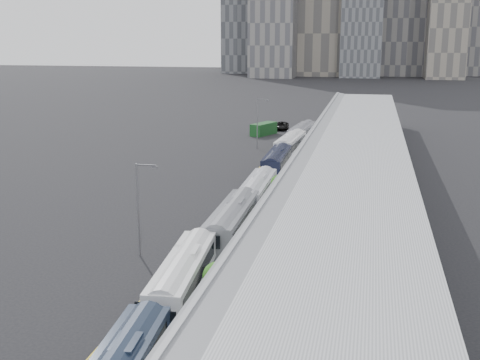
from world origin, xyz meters
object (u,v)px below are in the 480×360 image
(bus_7, at_px, (302,136))
(suv, at_px, (282,126))
(bus_3, at_px, (232,228))
(bus_2, at_px, (184,284))
(street_lamp_near, at_px, (140,203))
(shipping_container, at_px, (264,129))
(bus_4, at_px, (257,197))
(bus_5, at_px, (277,166))
(bus_6, at_px, (290,148))
(street_lamp_far, at_px, (258,120))

(bus_7, height_order, suv, bus_7)
(bus_3, bearing_deg, bus_2, -93.29)
(street_lamp_near, xyz_separation_m, shipping_container, (-1.68, 71.39, -3.74))
(street_lamp_near, bearing_deg, bus_4, 66.18)
(bus_5, relative_size, suv, 2.18)
(bus_5, height_order, street_lamp_near, street_lamp_near)
(bus_4, distance_m, bus_6, 31.39)
(bus_3, xyz_separation_m, street_lamp_near, (-7.29, -4.70, 3.25))
(bus_4, xyz_separation_m, shipping_container, (-9.06, 54.67, -0.41))
(bus_6, relative_size, street_lamp_far, 1.53)
(street_lamp_far, bearing_deg, shipping_container, 96.73)
(bus_7, bearing_deg, bus_3, -85.04)
(bus_6, bearing_deg, bus_3, -85.80)
(street_lamp_near, bearing_deg, bus_6, 81.81)
(bus_2, bearing_deg, bus_3, 82.78)
(bus_2, relative_size, bus_3, 0.96)
(bus_6, bearing_deg, bus_2, -86.44)
(bus_4, bearing_deg, bus_2, -92.49)
(bus_4, height_order, street_lamp_far, street_lamp_far)
(bus_2, distance_m, bus_4, 25.58)
(bus_5, bearing_deg, suv, 96.73)
(suv, bearing_deg, bus_5, -88.83)
(street_lamp_far, bearing_deg, bus_6, -47.49)
(bus_7, relative_size, street_lamp_near, 1.58)
(bus_5, bearing_deg, shipping_container, 102.17)
(bus_6, bearing_deg, bus_4, -85.45)
(bus_4, relative_size, bus_7, 0.98)
(bus_2, distance_m, shipping_container, 80.69)
(bus_7, height_order, street_lamp_near, street_lamp_near)
(bus_4, height_order, street_lamp_near, street_lamp_near)
(street_lamp_far, bearing_deg, bus_3, -82.05)
(bus_5, relative_size, bus_7, 0.97)
(street_lamp_near, bearing_deg, bus_3, 32.79)
(bus_5, height_order, bus_7, bus_7)
(bus_3, bearing_deg, suv, 93.81)
(bus_2, bearing_deg, shipping_container, 91.01)
(bus_2, bearing_deg, bus_7, 84.56)
(bus_2, bearing_deg, street_lamp_far, 90.83)
(bus_3, height_order, bus_6, bus_3)
(bus_7, bearing_deg, street_lamp_far, -137.26)
(bus_6, xyz_separation_m, shipping_container, (-8.61, 23.28, -0.46))
(bus_4, xyz_separation_m, suv, (-6.45, 62.51, -0.78))
(street_lamp_near, relative_size, suv, 1.42)
(bus_3, bearing_deg, bus_6, 89.41)
(bus_6, xyz_separation_m, suv, (-6.00, 31.12, -0.83))
(bus_6, bearing_deg, bus_5, -86.35)
(bus_2, xyz_separation_m, bus_7, (0.53, 69.80, 0.03))
(bus_4, height_order, bus_7, bus_7)
(street_lamp_near, distance_m, street_lamp_far, 55.45)
(bus_3, distance_m, bus_4, 12.02)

